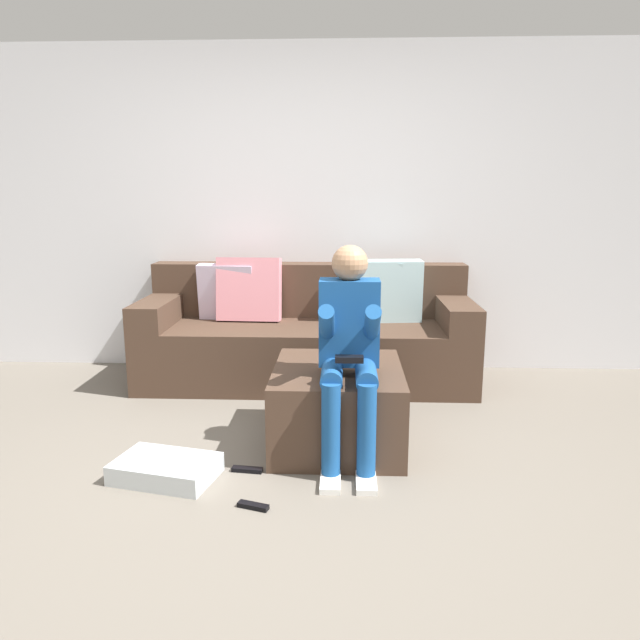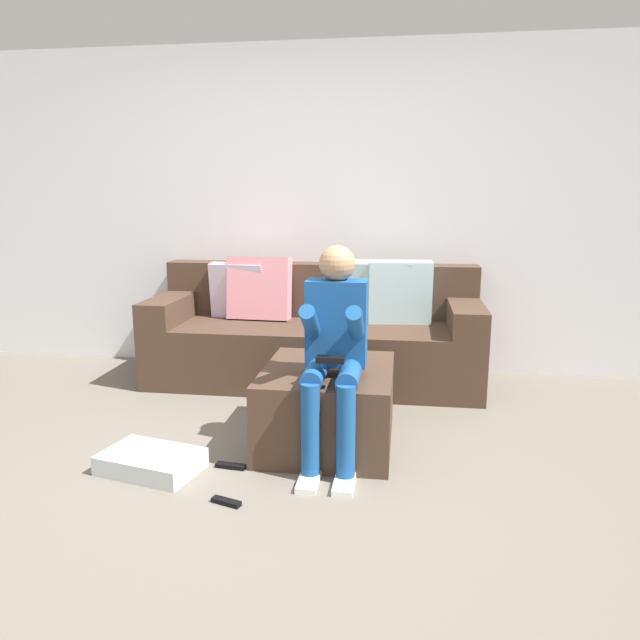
{
  "view_description": "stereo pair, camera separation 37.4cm",
  "coord_description": "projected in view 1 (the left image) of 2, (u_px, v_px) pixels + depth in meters",
  "views": [
    {
      "loc": [
        0.37,
        -2.49,
        1.4
      ],
      "look_at": [
        0.21,
        1.25,
        0.6
      ],
      "focal_mm": 33.22,
      "sensor_mm": 36.0,
      "label": 1
    },
    {
      "loc": [
        0.74,
        -2.46,
        1.4
      ],
      "look_at": [
        0.21,
        1.25,
        0.6
      ],
      "focal_mm": 33.22,
      "sensor_mm": 36.0,
      "label": 2
    }
  ],
  "objects": [
    {
      "name": "couch_sectional",
      "position": [
        308.0,
        334.0,
        4.49
      ],
      "size": [
        2.44,
        0.87,
        0.93
      ],
      "color": "#473326",
      "rests_on": "ground_plane"
    },
    {
      "name": "person_seated",
      "position": [
        349.0,
        342.0,
        3.07
      ],
      "size": [
        0.32,
        0.61,
        1.14
      ],
      "color": "#194C8C",
      "rests_on": "ground_plane"
    },
    {
      "name": "ground_plane",
      "position": [
        264.0,
        502.0,
        2.74
      ],
      "size": [
        7.49,
        7.49,
        0.0
      ],
      "primitive_type": "plane",
      "color": "#6B6359"
    },
    {
      "name": "ottoman",
      "position": [
        338.0,
        405.0,
        3.36
      ],
      "size": [
        0.72,
        0.83,
        0.44
      ],
      "primitive_type": "cube",
      "color": "#473326",
      "rests_on": "ground_plane"
    },
    {
      "name": "remote_by_storage_bin",
      "position": [
        247.0,
        470.0,
        3.04
      ],
      "size": [
        0.16,
        0.06,
        0.02
      ],
      "primitive_type": "cube",
      "rotation": [
        0.0,
        0.0,
        -0.12
      ],
      "color": "black",
      "rests_on": "ground_plane"
    },
    {
      "name": "storage_bin",
      "position": [
        166.0,
        469.0,
        2.96
      ],
      "size": [
        0.55,
        0.42,
        0.1
      ],
      "primitive_type": "cube",
      "rotation": [
        0.0,
        0.0,
        -0.23
      ],
      "color": "silver",
      "rests_on": "ground_plane"
    },
    {
      "name": "wall_back",
      "position": [
        299.0,
        211.0,
        4.72
      ],
      "size": [
        5.76,
        0.1,
        2.53
      ],
      "primitive_type": "cube",
      "color": "silver",
      "rests_on": "ground_plane"
    },
    {
      "name": "remote_near_ottoman",
      "position": [
        253.0,
        506.0,
        2.68
      ],
      "size": [
        0.15,
        0.08,
        0.02
      ],
      "primitive_type": "cube",
      "rotation": [
        0.0,
        0.0,
        -0.31
      ],
      "color": "black",
      "rests_on": "ground_plane"
    }
  ]
}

